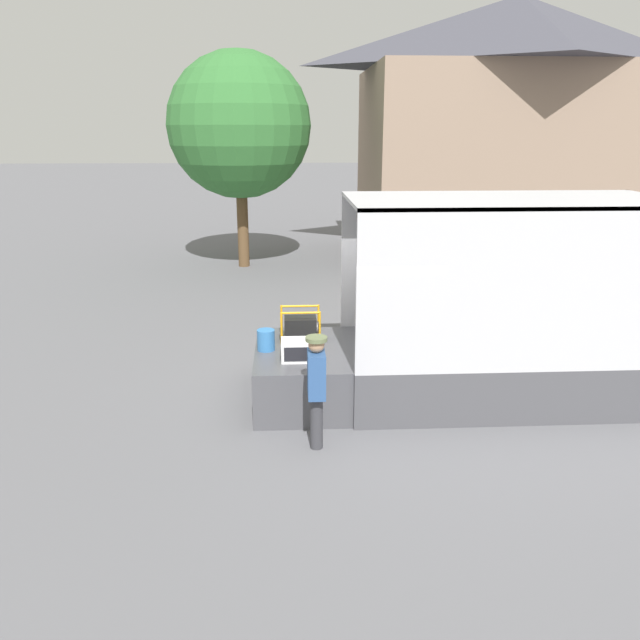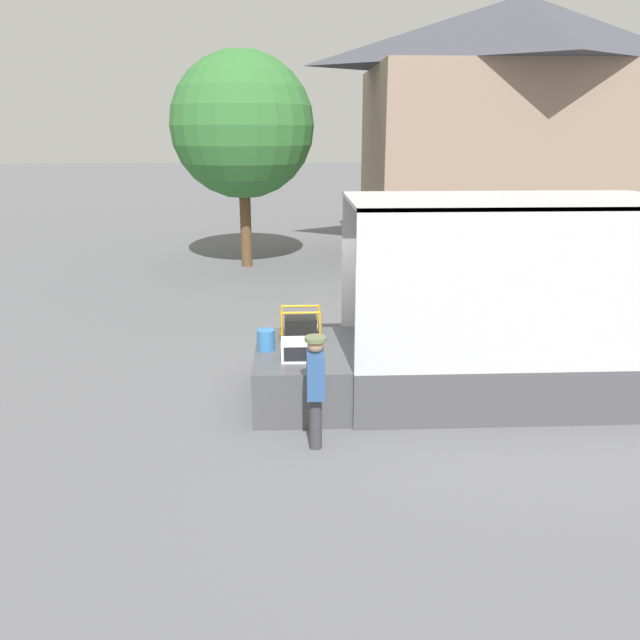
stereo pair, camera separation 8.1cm
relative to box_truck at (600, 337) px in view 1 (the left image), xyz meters
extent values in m
plane|color=slate|center=(-4.26, 0.00, -1.00)|extent=(160.00, 160.00, 0.00)
cube|color=#4C4C51|center=(-1.73, 0.00, -0.56)|extent=(5.07, 2.44, 0.88)
cube|color=silver|center=(-1.73, 1.19, 1.10)|extent=(5.07, 0.06, 2.43)
cube|color=silver|center=(-1.73, -1.19, 1.10)|extent=(5.07, 0.06, 2.43)
cube|color=silver|center=(-1.73, 0.00, 2.28)|extent=(5.07, 2.44, 0.06)
cylinder|color=silver|center=(-1.59, 0.59, 0.07)|extent=(0.30, 0.30, 0.37)
cube|color=#B2A893|center=(-2.16, -0.21, 0.01)|extent=(0.44, 0.32, 0.26)
cube|color=olive|center=(-0.51, 0.44, 0.06)|extent=(0.44, 0.32, 0.36)
cube|color=#B2A893|center=(-0.38, -0.75, 0.06)|extent=(0.44, 0.32, 0.35)
cube|color=#4C4C51|center=(-5.02, 0.00, -0.56)|extent=(1.51, 2.32, 0.88)
cube|color=white|center=(-5.06, -0.51, 0.05)|extent=(0.55, 0.39, 0.33)
cube|color=black|center=(-5.12, -0.71, 0.05)|extent=(0.35, 0.01, 0.22)
cube|color=black|center=(-5.02, 0.45, 0.09)|extent=(0.54, 0.36, 0.40)
cylinder|color=slate|center=(-4.80, 0.45, 0.11)|extent=(0.20, 0.20, 0.20)
cylinder|color=orange|center=(-5.34, 0.24, 0.17)|extent=(0.04, 0.04, 0.56)
cylinder|color=orange|center=(-4.70, 0.24, 0.17)|extent=(0.04, 0.04, 0.56)
cylinder|color=orange|center=(-5.34, 0.65, 0.17)|extent=(0.04, 0.04, 0.56)
cylinder|color=orange|center=(-4.70, 0.65, 0.17)|extent=(0.04, 0.04, 0.56)
cylinder|color=orange|center=(-5.02, 0.24, 0.43)|extent=(0.64, 0.04, 0.04)
cylinder|color=orange|center=(-5.02, 0.65, 0.43)|extent=(0.64, 0.04, 0.04)
cylinder|color=#3370B2|center=(-5.59, -0.03, 0.06)|extent=(0.29, 0.29, 0.34)
cylinder|color=#38383D|center=(-4.85, -1.71, -0.60)|extent=(0.18, 0.18, 0.80)
cube|color=#2D5189|center=(-4.85, -1.71, 0.12)|extent=(0.24, 0.44, 0.63)
sphere|color=tan|center=(-4.85, -1.71, 0.55)|extent=(0.22, 0.22, 0.22)
cylinder|color=#606B47|center=(-4.85, -1.71, 0.63)|extent=(0.30, 0.30, 0.06)
cube|color=gray|center=(2.59, 12.57, 2.18)|extent=(9.86, 6.44, 6.36)
pyramid|color=#42424C|center=(2.59, 12.57, 6.48)|extent=(10.36, 6.76, 2.23)
cylinder|color=brown|center=(-6.65, 10.80, 0.23)|extent=(0.36, 0.36, 2.45)
sphere|color=#337033|center=(-6.65, 10.80, 3.47)|extent=(4.48, 4.48, 4.48)
camera|label=1|loc=(-5.23, -9.64, 3.31)|focal=35.00mm
camera|label=2|loc=(-5.15, -9.65, 3.31)|focal=35.00mm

